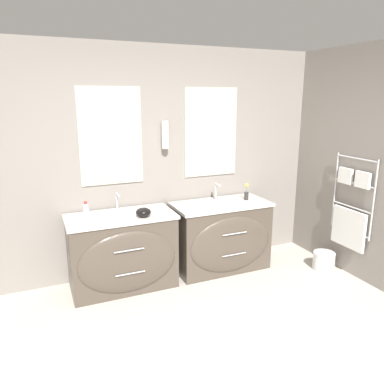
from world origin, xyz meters
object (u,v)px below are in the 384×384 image
vanity_right (222,236)px  amenity_bowl (143,212)px  waste_bin (324,260)px  vanity_left (123,252)px  flower_vase (246,193)px  toiletry_bottle (86,213)px

vanity_right → amenity_bowl: amenity_bowl is taller
amenity_bowl → waste_bin: 2.29m
amenity_bowl → vanity_left: bearing=152.1°
vanity_left → flower_vase: flower_vase is taller
vanity_right → toiletry_bottle: size_ratio=5.36×
vanity_left → waste_bin: 2.41m
vanity_left → toiletry_bottle: size_ratio=5.36×
vanity_left → amenity_bowl: bearing=-27.9°
toiletry_bottle → flower_vase: toiletry_bottle is taller
toiletry_bottle → vanity_left: bearing=8.9°
vanity_left → flower_vase: size_ratio=5.60×
toiletry_bottle → flower_vase: (1.91, 0.10, -0.01)m
vanity_left → vanity_right: bearing=0.0°
toiletry_bottle → flower_vase: bearing=3.1°
vanity_right → amenity_bowl: size_ratio=7.18×
vanity_right → flower_vase: flower_vase is taller
vanity_left → toiletry_bottle: bearing=-171.1°
waste_bin → amenity_bowl: bearing=169.4°
toiletry_bottle → amenity_bowl: size_ratio=1.34×
amenity_bowl → flower_vase: bearing=6.7°
flower_vase → waste_bin: (0.79, -0.56, -0.80)m
vanity_left → flower_vase: bearing=1.7°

